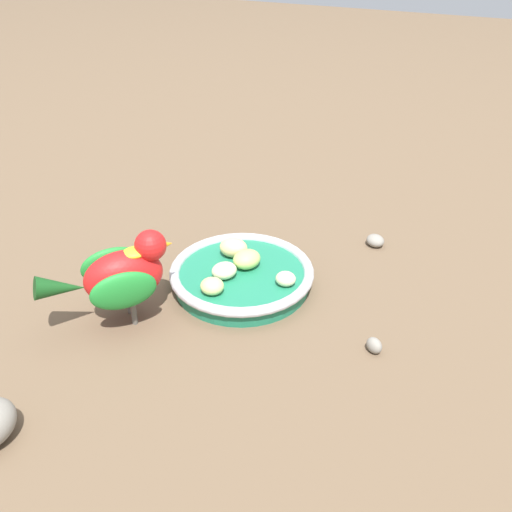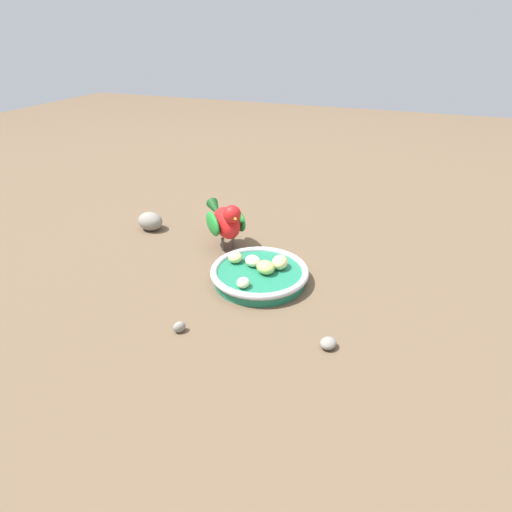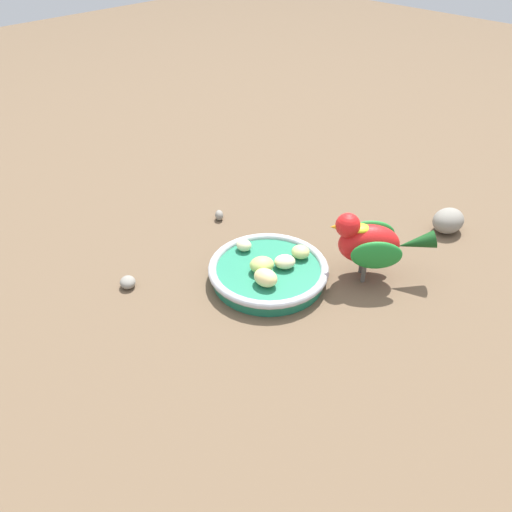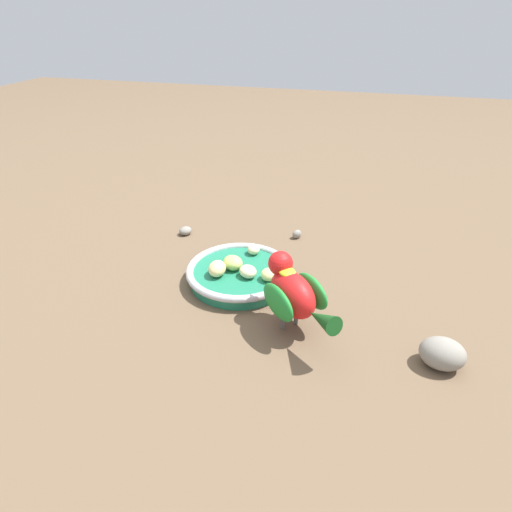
{
  "view_description": "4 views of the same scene",
  "coord_description": "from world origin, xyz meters",
  "px_view_note": "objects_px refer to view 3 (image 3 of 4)",
  "views": [
    {
      "loc": [
        0.28,
        -0.62,
        0.47
      ],
      "look_at": [
        0.04,
        0.0,
        0.06
      ],
      "focal_mm": 43.15,
      "sensor_mm": 36.0,
      "label": 1
    },
    {
      "loc": [
        0.69,
        0.26,
        0.45
      ],
      "look_at": [
        0.02,
        0.0,
        0.06
      ],
      "focal_mm": 30.0,
      "sensor_mm": 36.0,
      "label": 2
    },
    {
      "loc": [
        -0.45,
        0.51,
        0.54
      ],
      "look_at": [
        0.03,
        0.03,
        0.05
      ],
      "focal_mm": 37.96,
      "sensor_mm": 36.0,
      "label": 3
    },
    {
      "loc": [
        -0.62,
        -0.2,
        0.44
      ],
      "look_at": [
        0.04,
        -0.02,
        0.04
      ],
      "focal_mm": 31.02,
      "sensor_mm": 36.0,
      "label": 4
    }
  ],
  "objects_px": {
    "feeding_bowl": "(268,272)",
    "rock_large": "(448,221)",
    "apple_piece_2": "(246,244)",
    "pebble_1": "(128,282)",
    "apple_piece_4": "(262,265)",
    "apple_piece_0": "(286,262)",
    "apple_piece_1": "(266,278)",
    "pebble_0": "(219,215)",
    "apple_piece_3": "(299,251)",
    "parrot": "(371,242)"
  },
  "relations": [
    {
      "from": "feeding_bowl",
      "to": "apple_piece_3",
      "type": "bearing_deg",
      "value": -102.06
    },
    {
      "from": "feeding_bowl",
      "to": "apple_piece_3",
      "type": "distance_m",
      "value": 0.06
    },
    {
      "from": "apple_piece_0",
      "to": "parrot",
      "type": "bearing_deg",
      "value": -131.98
    },
    {
      "from": "apple_piece_3",
      "to": "rock_large",
      "type": "distance_m",
      "value": 0.3
    },
    {
      "from": "apple_piece_0",
      "to": "apple_piece_2",
      "type": "bearing_deg",
      "value": 5.73
    },
    {
      "from": "apple_piece_1",
      "to": "apple_piece_2",
      "type": "relative_size",
      "value": 1.49
    },
    {
      "from": "feeding_bowl",
      "to": "pebble_0",
      "type": "xyz_separation_m",
      "value": [
        0.19,
        -0.07,
        -0.01
      ]
    },
    {
      "from": "apple_piece_2",
      "to": "apple_piece_3",
      "type": "bearing_deg",
      "value": -149.02
    },
    {
      "from": "apple_piece_2",
      "to": "pebble_1",
      "type": "bearing_deg",
      "value": 66.0
    },
    {
      "from": "apple_piece_2",
      "to": "parrot",
      "type": "relative_size",
      "value": 0.19
    },
    {
      "from": "apple_piece_0",
      "to": "pebble_0",
      "type": "xyz_separation_m",
      "value": [
        0.21,
        -0.05,
        -0.02
      ]
    },
    {
      "from": "apple_piece_4",
      "to": "pebble_0",
      "type": "xyz_separation_m",
      "value": [
        0.19,
        -0.08,
        -0.03
      ]
    },
    {
      "from": "apple_piece_1",
      "to": "parrot",
      "type": "relative_size",
      "value": 0.28
    },
    {
      "from": "feeding_bowl",
      "to": "parrot",
      "type": "height_order",
      "value": "parrot"
    },
    {
      "from": "apple_piece_1",
      "to": "pebble_1",
      "type": "distance_m",
      "value": 0.22
    },
    {
      "from": "feeding_bowl",
      "to": "apple_piece_0",
      "type": "bearing_deg",
      "value": -131.6
    },
    {
      "from": "parrot",
      "to": "apple_piece_4",
      "type": "bearing_deg",
      "value": 6.15
    },
    {
      "from": "apple_piece_0",
      "to": "rock_large",
      "type": "distance_m",
      "value": 0.33
    },
    {
      "from": "pebble_0",
      "to": "parrot",
      "type": "bearing_deg",
      "value": -170.38
    },
    {
      "from": "pebble_1",
      "to": "apple_piece_3",
      "type": "bearing_deg",
      "value": -124.67
    },
    {
      "from": "feeding_bowl",
      "to": "rock_large",
      "type": "distance_m",
      "value": 0.36
    },
    {
      "from": "feeding_bowl",
      "to": "apple_piece_4",
      "type": "bearing_deg",
      "value": 81.28
    },
    {
      "from": "parrot",
      "to": "rock_large",
      "type": "distance_m",
      "value": 0.22
    },
    {
      "from": "apple_piece_1",
      "to": "pebble_1",
      "type": "relative_size",
      "value": 1.4
    },
    {
      "from": "apple_piece_2",
      "to": "pebble_0",
      "type": "bearing_deg",
      "value": -23.22
    },
    {
      "from": "rock_large",
      "to": "apple_piece_1",
      "type": "bearing_deg",
      "value": 74.15
    },
    {
      "from": "apple_piece_0",
      "to": "parrot",
      "type": "relative_size",
      "value": 0.25
    },
    {
      "from": "feeding_bowl",
      "to": "apple_piece_2",
      "type": "bearing_deg",
      "value": -10.86
    },
    {
      "from": "apple_piece_0",
      "to": "apple_piece_3",
      "type": "xyz_separation_m",
      "value": [
        0.01,
        -0.04,
        0.0
      ]
    },
    {
      "from": "feeding_bowl",
      "to": "apple_piece_3",
      "type": "xyz_separation_m",
      "value": [
        -0.01,
        -0.06,
        0.02
      ]
    },
    {
      "from": "apple_piece_0",
      "to": "apple_piece_4",
      "type": "xyz_separation_m",
      "value": [
        0.02,
        0.03,
        0.0
      ]
    },
    {
      "from": "apple_piece_1",
      "to": "rock_large",
      "type": "bearing_deg",
      "value": -105.85
    },
    {
      "from": "apple_piece_1",
      "to": "pebble_0",
      "type": "xyz_separation_m",
      "value": [
        0.22,
        -0.1,
        -0.03
      ]
    },
    {
      "from": "apple_piece_1",
      "to": "pebble_1",
      "type": "bearing_deg",
      "value": 38.69
    },
    {
      "from": "parrot",
      "to": "apple_piece_1",
      "type": "bearing_deg",
      "value": 17.51
    },
    {
      "from": "parrot",
      "to": "pebble_1",
      "type": "bearing_deg",
      "value": 4.53
    },
    {
      "from": "feeding_bowl",
      "to": "apple_piece_1",
      "type": "relative_size",
      "value": 4.96
    },
    {
      "from": "feeding_bowl",
      "to": "pebble_0",
      "type": "height_order",
      "value": "feeding_bowl"
    },
    {
      "from": "feeding_bowl",
      "to": "rock_large",
      "type": "relative_size",
      "value": 3.07
    },
    {
      "from": "apple_piece_1",
      "to": "apple_piece_3",
      "type": "height_order",
      "value": "apple_piece_1"
    },
    {
      "from": "apple_piece_0",
      "to": "apple_piece_1",
      "type": "xyz_separation_m",
      "value": [
        -0.01,
        0.05,
        0.0
      ]
    },
    {
      "from": "feeding_bowl",
      "to": "apple_piece_1",
      "type": "distance_m",
      "value": 0.05
    },
    {
      "from": "apple_piece_2",
      "to": "pebble_1",
      "type": "relative_size",
      "value": 0.94
    },
    {
      "from": "apple_piece_2",
      "to": "pebble_1",
      "type": "distance_m",
      "value": 0.2
    },
    {
      "from": "apple_piece_0",
      "to": "pebble_0",
      "type": "height_order",
      "value": "apple_piece_0"
    },
    {
      "from": "apple_piece_0",
      "to": "apple_piece_4",
      "type": "relative_size",
      "value": 0.88
    },
    {
      "from": "apple_piece_3",
      "to": "pebble_1",
      "type": "bearing_deg",
      "value": 55.33
    },
    {
      "from": "rock_large",
      "to": "pebble_0",
      "type": "height_order",
      "value": "rock_large"
    },
    {
      "from": "apple_piece_2",
      "to": "apple_piece_3",
      "type": "xyz_separation_m",
      "value": [
        -0.08,
        -0.05,
        0.0
      ]
    },
    {
      "from": "apple_piece_1",
      "to": "pebble_0",
      "type": "relative_size",
      "value": 1.81
    }
  ]
}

